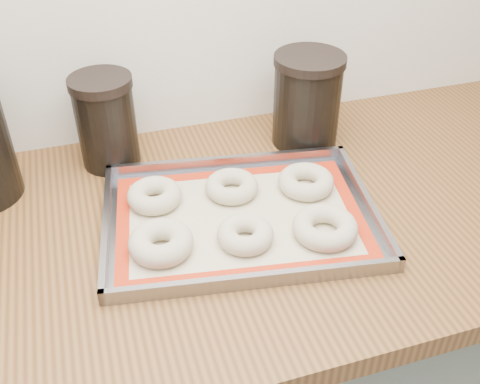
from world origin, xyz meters
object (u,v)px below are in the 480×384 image
object	(u,v)px
bagel_back_mid	(232,186)
bagel_front_left	(161,243)
bagel_front_right	(325,227)
bagel_back_left	(154,196)
bagel_front_mid	(245,234)
canister_right	(307,100)
baking_tray	(240,217)
bagel_back_right	(306,182)
canister_mid	(106,121)

from	to	relation	value
bagel_back_mid	bagel_front_left	bearing A→B (deg)	-142.90
bagel_front_right	bagel_back_left	bearing A→B (deg)	146.00
bagel_front_mid	bagel_front_right	size ratio (longest dim) A/B	0.86
bagel_front_right	canister_right	bearing A→B (deg)	73.58
bagel_front_left	canister_right	bearing A→B (deg)	35.73
baking_tray	bagel_back_left	xyz separation A→B (m)	(-0.13, 0.08, 0.01)
baking_tray	bagel_back_left	world-z (taller)	bagel_back_left
bagel_back_right	bagel_back_left	bearing A→B (deg)	171.56
bagel_front_right	canister_mid	xyz separation A→B (m)	(-0.31, 0.33, 0.07)
bagel_back_mid	canister_mid	size ratio (longest dim) A/B	0.53
bagel_front_left	canister_right	size ratio (longest dim) A/B	0.55
bagel_back_mid	canister_mid	distance (m)	0.27
bagel_front_mid	canister_mid	size ratio (longest dim) A/B	0.51
bagel_back_left	bagel_front_left	bearing A→B (deg)	-95.77
bagel_back_left	canister_right	bearing A→B (deg)	20.26
canister_right	baking_tray	bearing A→B (deg)	-134.58
bagel_back_mid	canister_right	xyz separation A→B (m)	(0.20, 0.14, 0.07)
bagel_front_left	bagel_front_right	distance (m)	0.27
bagel_front_right	canister_right	xyz separation A→B (m)	(0.09, 0.29, 0.07)
baking_tray	canister_right	distance (m)	0.31
baking_tray	canister_mid	world-z (taller)	canister_mid
baking_tray	bagel_front_right	distance (m)	0.15
bagel_front_left	canister_right	world-z (taller)	canister_right
bagel_front_left	canister_right	xyz separation A→B (m)	(0.35, 0.25, 0.07)
bagel_front_right	bagel_back_left	distance (m)	0.30
bagel_front_mid	bagel_front_left	bearing A→B (deg)	172.08
baking_tray	bagel_back_mid	bearing A→B (deg)	84.48
baking_tray	canister_right	size ratio (longest dim) A/B	2.68
bagel_back_mid	bagel_back_right	distance (m)	0.14
canister_mid	baking_tray	bearing A→B (deg)	-53.24
baking_tray	canister_mid	distance (m)	0.32
bagel_front_mid	bagel_back_left	size ratio (longest dim) A/B	0.96
canister_mid	bagel_back_left	bearing A→B (deg)	-71.56
canister_mid	bagel_front_left	bearing A→B (deg)	-81.78
bagel_front_left	bagel_front_mid	xyz separation A→B (m)	(0.13, -0.02, -0.00)
bagel_front_left	bagel_back_mid	size ratio (longest dim) A/B	1.09
bagel_front_mid	bagel_back_right	world-z (taller)	same
bagel_back_left	bagel_back_mid	world-z (taller)	bagel_back_left
bagel_back_left	bagel_back_mid	bearing A→B (deg)	-5.37
bagel_front_mid	bagel_back_left	xyz separation A→B (m)	(-0.12, 0.15, 0.00)
canister_mid	canister_right	world-z (taller)	canister_right
bagel_back_left	canister_right	world-z (taller)	canister_right
bagel_front_right	bagel_front_left	bearing A→B (deg)	170.99
bagel_front_left	canister_mid	size ratio (longest dim) A/B	0.57
baking_tray	canister_mid	bearing A→B (deg)	126.76
bagel_back_mid	canister_right	size ratio (longest dim) A/B	0.51
bagel_front_left	canister_mid	world-z (taller)	canister_mid
bagel_back_right	canister_right	world-z (taller)	canister_right
baking_tray	bagel_front_left	xyz separation A→B (m)	(-0.14, -0.04, 0.02)
bagel_back_mid	canister_mid	bearing A→B (deg)	137.32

